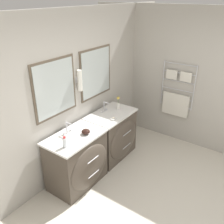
% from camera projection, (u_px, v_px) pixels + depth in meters
% --- Properties ---
extents(wall_back, '(5.88, 0.16, 2.60)m').
position_uv_depth(wall_back, '(58.00, 102.00, 3.71)').
color(wall_back, '#B2ADA3').
rests_on(wall_back, ground_plane).
extents(wall_right, '(0.13, 4.01, 2.60)m').
position_uv_depth(wall_right, '(184.00, 79.00, 4.71)').
color(wall_right, '#B2ADA3').
rests_on(wall_right, ground_plane).
extents(vanity_left, '(0.91, 0.63, 0.86)m').
position_uv_depth(vanity_left, '(78.00, 160.00, 3.85)').
color(vanity_left, '#4C4238').
rests_on(vanity_left, ground_plane).
extents(vanity_right, '(0.91, 0.63, 0.86)m').
position_uv_depth(vanity_right, '(113.00, 135.00, 4.53)').
color(vanity_right, '#4C4238').
rests_on(vanity_right, ground_plane).
extents(faucet_left, '(0.17, 0.12, 0.19)m').
position_uv_depth(faucet_left, '(67.00, 128.00, 3.71)').
color(faucet_left, silver).
rests_on(faucet_left, vanity_left).
extents(faucet_right, '(0.17, 0.12, 0.19)m').
position_uv_depth(faucet_right, '(105.00, 107.00, 4.40)').
color(faucet_right, silver).
rests_on(faucet_right, vanity_right).
extents(toiletry_bottle, '(0.06, 0.06, 0.17)m').
position_uv_depth(toiletry_bottle, '(65.00, 142.00, 3.39)').
color(toiletry_bottle, silver).
rests_on(toiletry_bottle, vanity_left).
extents(amenity_bowl, '(0.13, 0.13, 0.08)m').
position_uv_depth(amenity_bowl, '(86.00, 132.00, 3.72)').
color(amenity_bowl, black).
rests_on(amenity_bowl, vanity_left).
extents(flower_vase, '(0.06, 0.06, 0.24)m').
position_uv_depth(flower_vase, '(118.00, 104.00, 4.49)').
color(flower_vase, silver).
rests_on(flower_vase, vanity_right).
extents(soap_dish, '(0.10, 0.07, 0.04)m').
position_uv_depth(soap_dish, '(114.00, 119.00, 4.15)').
color(soap_dish, white).
rests_on(soap_dish, vanity_right).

